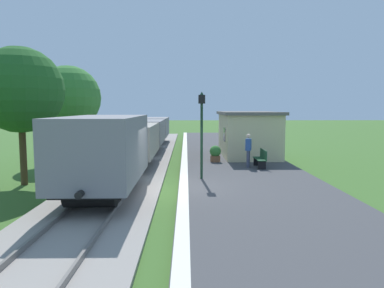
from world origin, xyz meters
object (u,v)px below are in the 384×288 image
at_px(person_waiting, 248,149).
at_px(potted_planter, 215,153).
at_px(bench_near_hut, 261,158).
at_px(bench_down_platform, 235,141).
at_px(lamp_post_near, 202,119).
at_px(station_hut, 248,134).
at_px(tree_trackside_far, 69,98).
at_px(freight_train, 138,137).
at_px(tree_trackside_mid, 20,90).

xyz_separation_m(person_waiting, potted_planter, (-1.53, 1.87, -0.46)).
relative_size(bench_near_hut, potted_planter, 1.64).
distance_m(bench_down_platform, lamp_post_near, 13.16).
height_order(bench_near_hut, person_waiting, person_waiting).
xyz_separation_m(station_hut, tree_trackside_far, (-10.77, -1.21, 2.20)).
bearing_deg(tree_trackside_far, bench_near_hut, -17.12).
bearing_deg(person_waiting, freight_train, -10.01).
bearing_deg(bench_near_hut, tree_trackside_mid, -165.21).
xyz_separation_m(bench_near_hut, bench_down_platform, (0.00, 9.75, 0.00)).
relative_size(freight_train, station_hut, 4.48).
bearing_deg(tree_trackside_mid, potted_planter, 29.23).
height_order(freight_train, bench_near_hut, freight_train).
bearing_deg(bench_near_hut, bench_down_platform, 90.00).
relative_size(freight_train, lamp_post_near, 7.03).
bearing_deg(freight_train, tree_trackside_mid, -121.29).
bearing_deg(bench_near_hut, person_waiting, 172.23).
xyz_separation_m(freight_train, bench_down_platform, (6.71, 5.99, -0.76)).
distance_m(freight_train, potted_planter, 4.94).
bearing_deg(person_waiting, potted_planter, -29.46).
bearing_deg(tree_trackside_far, tree_trackside_mid, -90.28).
height_order(freight_train, bench_down_platform, freight_train).
bearing_deg(station_hut, tree_trackside_mid, -145.85).
relative_size(bench_down_platform, potted_planter, 1.64).
xyz_separation_m(freight_train, tree_trackside_far, (-3.98, -0.47, 2.38)).
height_order(bench_near_hut, potted_planter, potted_planter).
bearing_deg(bench_near_hut, tree_trackside_far, 162.88).
height_order(freight_train, tree_trackside_mid, tree_trackside_mid).
relative_size(tree_trackside_mid, tree_trackside_far, 1.01).
bearing_deg(tree_trackside_far, bench_down_platform, 31.18).
bearing_deg(person_waiting, station_hut, -78.20).
relative_size(freight_train, bench_near_hut, 17.33).
relative_size(freight_train, potted_planter, 28.38).
distance_m(station_hut, lamp_post_near, 8.12).
bearing_deg(person_waiting, lamp_post_near, 70.71).
distance_m(potted_planter, tree_trackside_mid, 10.33).
height_order(person_waiting, potted_planter, person_waiting).
xyz_separation_m(station_hut, bench_near_hut, (-0.09, -4.50, -0.93)).
distance_m(station_hut, potted_planter, 3.53).
bearing_deg(bench_down_platform, lamp_post_near, -104.01).
xyz_separation_m(lamp_post_near, tree_trackside_far, (-7.53, 6.14, 1.06)).
relative_size(freight_train, bench_down_platform, 17.33).
relative_size(potted_planter, lamp_post_near, 0.25).
bearing_deg(lamp_post_near, tree_trackside_mid, 179.82).
bearing_deg(tree_trackside_far, station_hut, 6.41).
distance_m(lamp_post_near, tree_trackside_mid, 7.66).
bearing_deg(station_hut, person_waiting, -99.40).
height_order(bench_near_hut, tree_trackside_far, tree_trackside_far).
relative_size(station_hut, tree_trackside_far, 1.01).
distance_m(freight_train, bench_down_platform, 9.02).
bearing_deg(bench_down_platform, potted_planter, -105.53).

